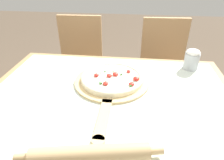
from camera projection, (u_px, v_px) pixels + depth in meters
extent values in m
cube|color=#A87F51|center=(108.00, 101.00, 0.94)|extent=(1.22, 0.93, 0.03)
cylinder|color=#A87F51|center=(45.00, 102.00, 1.54)|extent=(0.06, 0.06, 0.71)
cylinder|color=#A87F51|center=(194.00, 114.00, 1.43)|extent=(0.06, 0.06, 0.71)
cube|color=silver|center=(108.00, 98.00, 0.93)|extent=(1.14, 0.85, 0.00)
cylinder|color=tan|center=(113.00, 81.00, 1.05)|extent=(0.39, 0.39, 0.01)
cube|color=tan|center=(104.00, 118.00, 0.80)|extent=(0.04, 0.24, 0.01)
cylinder|color=tan|center=(99.00, 141.00, 0.70)|extent=(0.05, 0.05, 0.01)
cylinder|color=beige|center=(113.00, 79.00, 1.04)|extent=(0.32, 0.32, 0.02)
torus|color=beige|center=(113.00, 77.00, 1.03)|extent=(0.32, 0.32, 0.02)
cylinder|color=white|center=(113.00, 77.00, 1.03)|extent=(0.28, 0.28, 0.00)
ellipsoid|color=red|center=(96.00, 75.00, 1.03)|extent=(0.03, 0.03, 0.01)
ellipsoid|color=red|center=(109.00, 75.00, 1.03)|extent=(0.03, 0.03, 0.02)
ellipsoid|color=red|center=(115.00, 74.00, 1.04)|extent=(0.03, 0.03, 0.02)
ellipsoid|color=red|center=(106.00, 83.00, 0.96)|extent=(0.03, 0.03, 0.02)
ellipsoid|color=red|center=(129.00, 71.00, 1.07)|extent=(0.02, 0.02, 0.01)
ellipsoid|color=red|center=(132.00, 84.00, 0.96)|extent=(0.03, 0.03, 0.01)
ellipsoid|color=red|center=(136.00, 78.00, 1.00)|extent=(0.03, 0.03, 0.02)
cube|color=#387533|center=(101.00, 83.00, 0.97)|extent=(0.01, 0.01, 0.01)
cube|color=#387533|center=(100.00, 83.00, 0.97)|extent=(0.01, 0.01, 0.01)
cube|color=#387533|center=(105.00, 71.00, 1.07)|extent=(0.01, 0.01, 0.01)
cube|color=#387533|center=(121.00, 74.00, 1.04)|extent=(0.01, 0.01, 0.01)
cube|color=#387533|center=(100.00, 73.00, 1.06)|extent=(0.01, 0.01, 0.01)
cube|color=#387533|center=(131.00, 86.00, 0.95)|extent=(0.01, 0.01, 0.01)
cube|color=#387533|center=(112.00, 72.00, 1.07)|extent=(0.01, 0.01, 0.01)
cylinder|color=tan|center=(90.00, 154.00, 0.63)|extent=(0.38, 0.12, 0.06)
cylinder|color=tan|center=(22.00, 157.00, 0.61)|extent=(0.05, 0.03, 0.03)
cylinder|color=tan|center=(156.00, 151.00, 0.64)|extent=(0.05, 0.03, 0.03)
cube|color=tan|center=(78.00, 73.00, 1.75)|extent=(0.41, 0.41, 0.02)
cube|color=tan|center=(81.00, 40.00, 1.78)|extent=(0.38, 0.05, 0.44)
cylinder|color=tan|center=(58.00, 104.00, 1.74)|extent=(0.04, 0.04, 0.44)
cylinder|color=tan|center=(95.00, 106.00, 1.72)|extent=(0.04, 0.04, 0.44)
cylinder|color=tan|center=(68.00, 84.00, 2.02)|extent=(0.04, 0.04, 0.44)
cylinder|color=tan|center=(100.00, 86.00, 1.99)|extent=(0.04, 0.04, 0.44)
cube|color=tan|center=(164.00, 78.00, 1.67)|extent=(0.42, 0.42, 0.02)
cube|color=tan|center=(164.00, 44.00, 1.71)|extent=(0.38, 0.06, 0.44)
cylinder|color=tan|center=(143.00, 111.00, 1.66)|extent=(0.04, 0.04, 0.44)
cylinder|color=tan|center=(182.00, 112.00, 1.65)|extent=(0.04, 0.04, 0.44)
cylinder|color=tan|center=(141.00, 89.00, 1.94)|extent=(0.04, 0.04, 0.44)
cylinder|color=tan|center=(175.00, 91.00, 1.92)|extent=(0.04, 0.04, 0.44)
cylinder|color=#B2B7BC|center=(191.00, 61.00, 1.16)|extent=(0.08, 0.08, 0.09)
ellipsoid|color=white|center=(193.00, 52.00, 1.13)|extent=(0.08, 0.08, 0.04)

